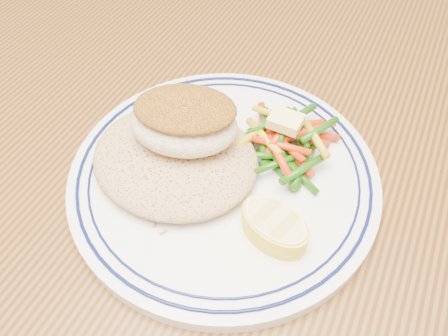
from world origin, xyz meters
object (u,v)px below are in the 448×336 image
at_px(fish_fillet, 184,121).
at_px(vegetable_pile, 284,141).
at_px(plate, 224,175).
at_px(lemon_wedge, 274,226).
at_px(rice_pilaf, 175,156).
at_px(dining_table, 210,197).

height_order(fish_fillet, vegetable_pile, fish_fillet).
relative_size(plate, lemon_wedge, 4.07).
bearing_deg(rice_pilaf, dining_table, 83.81).
relative_size(dining_table, vegetable_pile, 13.85).
height_order(rice_pilaf, fish_fillet, fish_fillet).
height_order(dining_table, rice_pilaf, rice_pilaf).
bearing_deg(lemon_wedge, fish_fillet, 157.33).
height_order(dining_table, lemon_wedge, lemon_wedge).
bearing_deg(plate, dining_table, 134.17).
bearing_deg(lemon_wedge, plate, 147.12).
xyz_separation_m(plate, fish_fillet, (-0.04, 0.00, 0.05)).
height_order(rice_pilaf, vegetable_pile, rice_pilaf).
bearing_deg(dining_table, rice_pilaf, -96.19).
relative_size(rice_pilaf, vegetable_pile, 1.44).
bearing_deg(lemon_wedge, vegetable_pile, 106.24).
xyz_separation_m(plate, rice_pilaf, (-0.04, -0.01, 0.02)).
distance_m(vegetable_pile, lemon_wedge, 0.10).
relative_size(dining_table, plate, 5.22).
distance_m(dining_table, fish_fillet, 0.16).
height_order(fish_fillet, lemon_wedge, fish_fillet).
height_order(plate, rice_pilaf, rice_pilaf).
bearing_deg(rice_pilaf, lemon_wedge, -14.75).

